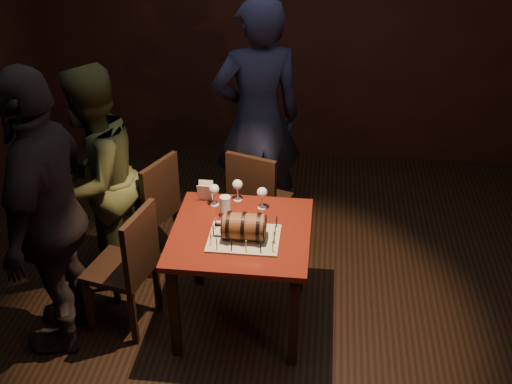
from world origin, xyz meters
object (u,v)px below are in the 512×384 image
at_px(chair_left_rear, 152,206).
at_px(person_left_front, 49,215).
at_px(wine_glass_left, 214,190).
at_px(chair_left_front, 130,263).
at_px(wine_glass_right, 262,193).
at_px(barrel_cake, 244,226).
at_px(person_left_rear, 95,180).
at_px(pint_of_ale, 225,207).
at_px(wine_glass_mid, 237,186).
at_px(person_back, 257,120).
at_px(pub_table, 241,245).
at_px(chair_back, 257,198).

bearing_deg(chair_left_rear, person_left_front, -114.48).
relative_size(wine_glass_left, chair_left_front, 0.17).
bearing_deg(wine_glass_left, wine_glass_right, -0.75).
height_order(chair_left_rear, person_left_front, person_left_front).
distance_m(barrel_cake, wine_glass_left, 0.46).
height_order(chair_left_rear, chair_left_front, same).
xyz_separation_m(wine_glass_left, person_left_rear, (-0.87, 0.08, -0.03)).
distance_m(pint_of_ale, person_left_front, 1.12).
height_order(wine_glass_mid, chair_left_rear, chair_left_rear).
bearing_deg(wine_glass_right, person_back, 98.36).
height_order(barrel_cake, wine_glass_left, barrel_cake).
relative_size(barrel_cake, person_left_front, 0.17).
distance_m(chair_left_rear, person_left_rear, 0.50).
distance_m(pint_of_ale, chair_left_rear, 0.82).
bearing_deg(wine_glass_left, wine_glass_mid, 28.70).
distance_m(wine_glass_right, person_left_front, 1.38).
relative_size(pint_of_ale, chair_left_front, 0.16).
distance_m(wine_glass_mid, pint_of_ale, 0.23).
bearing_deg(person_left_rear, chair_left_front, 53.33).
height_order(pub_table, person_left_rear, person_left_rear).
distance_m(chair_left_front, person_back, 1.58).
xyz_separation_m(chair_back, person_left_front, (-1.16, -1.06, 0.44)).
relative_size(wine_glass_left, pint_of_ale, 1.07).
relative_size(wine_glass_mid, person_left_rear, 0.10).
height_order(pub_table, barrel_cake, barrel_cake).
xyz_separation_m(pub_table, wine_glass_right, (0.11, 0.29, 0.23)).
height_order(barrel_cake, chair_back, barrel_cake).
distance_m(wine_glass_mid, person_left_rear, 1.02).
bearing_deg(pint_of_ale, chair_left_front, -154.37).
bearing_deg(person_left_front, person_back, 141.12).
distance_m(wine_glass_right, chair_left_front, 1.00).
distance_m(pint_of_ale, person_back, 1.07).
relative_size(pub_table, chair_left_front, 0.97).
bearing_deg(person_left_rear, wine_glass_right, 103.18).
bearing_deg(chair_back, person_back, 95.59).
xyz_separation_m(wine_glass_right, person_left_front, (-1.26, -0.56, 0.10)).
distance_m(wine_glass_mid, person_left_front, 1.26).
relative_size(pint_of_ale, person_left_rear, 0.09).
bearing_deg(person_left_front, wine_glass_mid, 119.36).
bearing_deg(person_left_rear, chair_back, 127.68).
xyz_separation_m(pint_of_ale, chair_back, (0.14, 0.63, -0.30)).
bearing_deg(pub_table, person_left_rear, 160.85).
bearing_deg(person_left_rear, wine_glass_mid, 107.27).
distance_m(barrel_cake, wine_glass_mid, 0.48).
height_order(pub_table, chair_back, chair_back).
relative_size(person_back, person_left_rear, 1.18).
height_order(pub_table, chair_left_rear, chair_left_rear).
relative_size(wine_glass_mid, wine_glass_right, 1.00).
height_order(chair_left_rear, person_back, person_back).
bearing_deg(chair_left_front, person_left_rear, 125.91).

